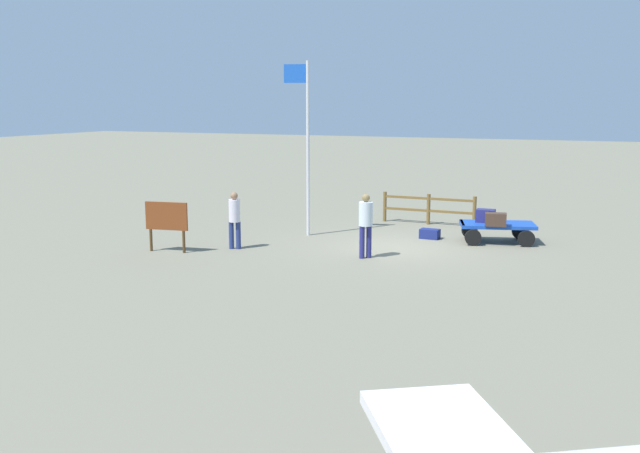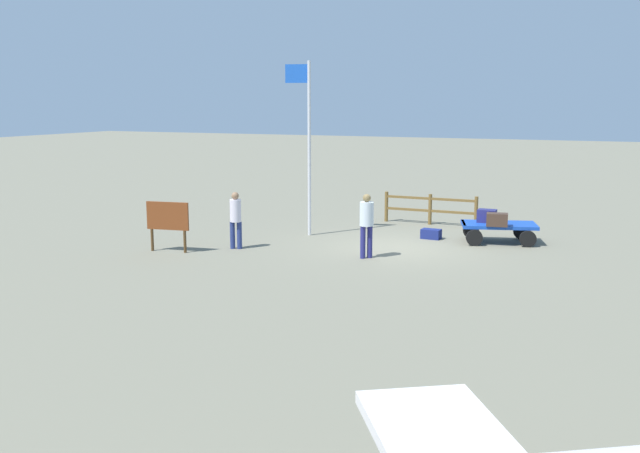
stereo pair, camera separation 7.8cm
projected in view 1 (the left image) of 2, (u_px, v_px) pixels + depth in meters
ground_plane at (397, 247)px, 20.41m from camera, size 120.00×120.00×0.00m
luggage_cart at (496, 228)px, 21.10m from camera, size 2.39×1.81×0.58m
suitcase_olive at (496, 220)px, 20.57m from camera, size 0.65×0.46×0.37m
suitcase_dark at (486, 216)px, 21.20m from camera, size 0.54×0.40×0.38m
suitcase_navy at (430, 234)px, 21.70m from camera, size 0.60×0.40×0.29m
worker_lead at (366, 220)px, 18.88m from camera, size 0.52×0.52×1.72m
worker_trailing at (234, 217)px, 20.08m from camera, size 0.39×0.39×1.62m
flagpole at (306, 136)px, 21.78m from camera, size 0.81×0.19×5.32m
signboard at (167, 219)px, 19.67m from camera, size 1.24×0.24×1.40m
wooden_fence at (428, 207)px, 24.13m from camera, size 3.23×0.16×1.04m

